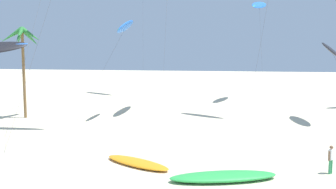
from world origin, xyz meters
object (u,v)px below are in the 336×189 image
(flying_kite_9, at_px, (331,50))
(person_mid_field, at_px, (331,158))
(palm_tree_0, at_px, (23,43))
(grounded_kite_3, at_px, (137,162))
(flying_kite_10, at_px, (126,26))
(grounded_kite_0, at_px, (223,176))
(flying_kite_3, at_px, (259,5))

(flying_kite_9, height_order, person_mid_field, flying_kite_9)
(palm_tree_0, relative_size, grounded_kite_3, 1.93)
(palm_tree_0, relative_size, person_mid_field, 5.85)
(flying_kite_9, distance_m, flying_kite_10, 21.04)
(flying_kite_9, xyz_separation_m, flying_kite_10, (-20.79, -2.11, 2.48))
(palm_tree_0, xyz_separation_m, flying_kite_10, (10.78, 2.02, 1.69))
(grounded_kite_0, relative_size, grounded_kite_3, 1.23)
(flying_kite_9, relative_size, grounded_kite_0, 1.94)
(flying_kite_3, bearing_deg, person_mid_field, -84.65)
(flying_kite_10, bearing_deg, person_mid_field, -42.22)
(flying_kite_9, bearing_deg, person_mid_field, -100.71)
(grounded_kite_0, bearing_deg, flying_kite_3, 85.71)
(flying_kite_9, relative_size, person_mid_field, 7.25)
(flying_kite_3, height_order, person_mid_field, flying_kite_3)
(flying_kite_10, relative_size, grounded_kite_0, 1.76)
(flying_kite_9, xyz_separation_m, grounded_kite_3, (-14.80, -18.51, -7.11))
(flying_kite_3, distance_m, person_mid_field, 36.92)
(grounded_kite_3, bearing_deg, person_mid_field, 3.03)
(person_mid_field, bearing_deg, flying_kite_3, 95.35)
(flying_kite_10, relative_size, person_mid_field, 6.58)
(grounded_kite_0, relative_size, person_mid_field, 3.73)
(flying_kite_3, distance_m, flying_kite_9, 18.97)
(flying_kite_3, bearing_deg, grounded_kite_3, -103.18)
(grounded_kite_3, bearing_deg, grounded_kite_0, -18.20)
(flying_kite_3, height_order, grounded_kite_3, flying_kite_3)
(grounded_kite_3, distance_m, person_mid_field, 11.46)
(palm_tree_0, relative_size, grounded_kite_0, 1.57)
(flying_kite_10, height_order, grounded_kite_3, flying_kite_10)
(palm_tree_0, distance_m, flying_kite_10, 11.10)
(flying_kite_3, relative_size, person_mid_field, 9.10)
(palm_tree_0, distance_m, grounded_kite_0, 28.56)
(flying_kite_3, distance_m, grounded_kite_3, 38.50)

